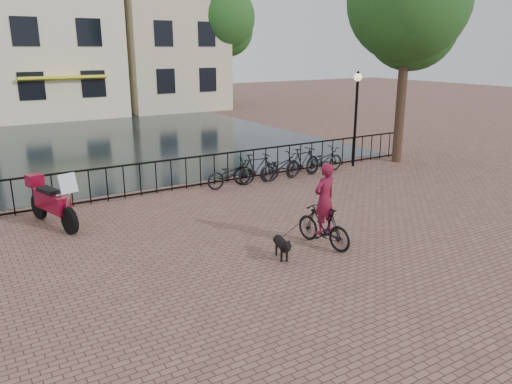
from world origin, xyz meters
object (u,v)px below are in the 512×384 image
cyclist (324,210)px  dog (282,247)px  lamp_post (356,103)px  motorcycle (52,196)px

cyclist → dog: (-1.20, -0.08, -0.59)m
lamp_post → motorcycle: (-10.95, -1.02, -1.60)m
cyclist → dog: bearing=-4.1°
cyclist → motorcycle: (-4.91, 4.60, -0.08)m
cyclist → dog: 1.33m
dog → motorcycle: bearing=144.7°
dog → motorcycle: size_ratio=0.37×
lamp_post → dog: bearing=-141.8°
lamp_post → cyclist: lamp_post is taller
lamp_post → dog: lamp_post is taller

